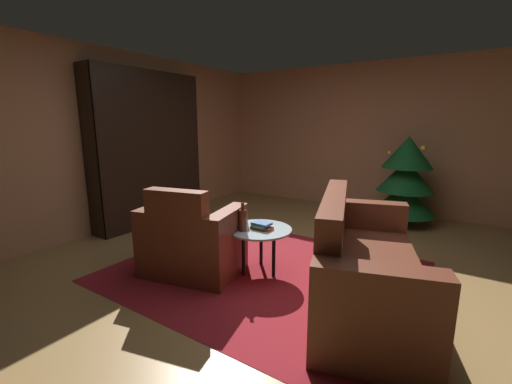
{
  "coord_description": "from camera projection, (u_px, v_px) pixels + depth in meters",
  "views": [
    {
      "loc": [
        1.62,
        -2.9,
        1.53
      ],
      "look_at": [
        -0.37,
        0.15,
        0.76
      ],
      "focal_mm": 23.35,
      "sensor_mm": 36.0,
      "label": 1
    }
  ],
  "objects": [
    {
      "name": "wall_back",
      "position": [
        365.0,
        138.0,
        5.82
      ],
      "size": [
        5.48,
        0.06,
        2.52
      ],
      "primitive_type": "cube",
      "color": "tan",
      "rests_on": "ground"
    },
    {
      "name": "coffee_table",
      "position": [
        259.0,
        233.0,
        3.39
      ],
      "size": [
        0.66,
        0.66,
        0.47
      ],
      "color": "black",
      "rests_on": "ground"
    },
    {
      "name": "decorated_tree",
      "position": [
        405.0,
        179.0,
        4.99
      ],
      "size": [
        0.92,
        0.92,
        1.33
      ],
      "color": "brown",
      "rests_on": "ground"
    },
    {
      "name": "couch_red",
      "position": [
        362.0,
        268.0,
        2.82
      ],
      "size": [
        1.32,
        2.04,
        0.94
      ],
      "color": "brown",
      "rests_on": "ground"
    },
    {
      "name": "bookshelf_unit",
      "position": [
        155.0,
        150.0,
        5.08
      ],
      "size": [
        0.34,
        1.82,
        2.26
      ],
      "color": "black",
      "rests_on": "ground"
    },
    {
      "name": "area_rug",
      "position": [
        264.0,
        271.0,
        3.47
      ],
      "size": [
        2.94,
        2.45,
        0.01
      ],
      "primitive_type": "cube",
      "color": "maroon",
      "rests_on": "ground"
    },
    {
      "name": "wall_left",
      "position": [
        113.0,
        141.0,
        4.75
      ],
      "size": [
        0.06,
        6.22,
        2.52
      ],
      "primitive_type": "cube",
      "color": "tan",
      "rests_on": "ground"
    },
    {
      "name": "armchair_red",
      "position": [
        192.0,
        242.0,
        3.39
      ],
      "size": [
        1.07,
        0.89,
        0.92
      ],
      "color": "brown",
      "rests_on": "ground"
    },
    {
      "name": "book_stack_on_table",
      "position": [
        262.0,
        226.0,
        3.35
      ],
      "size": [
        0.22,
        0.17,
        0.07
      ],
      "color": "#B33D2A",
      "rests_on": "coffee_table"
    },
    {
      "name": "ground_plane",
      "position": [
        277.0,
        268.0,
        3.56
      ],
      "size": [
        7.32,
        7.32,
        0.0
      ],
      "primitive_type": "plane",
      "color": "#9C7744"
    },
    {
      "name": "bottle_on_table",
      "position": [
        243.0,
        220.0,
        3.28
      ],
      "size": [
        0.08,
        0.08,
        0.29
      ],
      "color": "#56251B",
      "rests_on": "coffee_table"
    }
  ]
}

